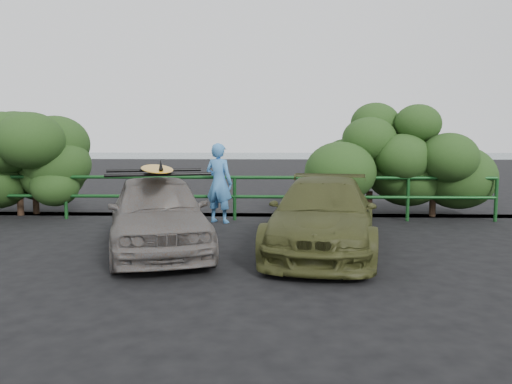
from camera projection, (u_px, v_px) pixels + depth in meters
ground at (132, 279)px, 6.74m from camera, size 80.00×80.00×0.00m
ocean at (260, 153)px, 66.36m from camera, size 200.00×200.00×0.00m
guardrail at (192, 198)px, 11.65m from camera, size 14.00×0.08×1.04m
shrub_right at (403, 164)px, 11.88m from camera, size 3.20×2.40×2.59m
sedan at (157, 213)px, 8.35m from camera, size 2.60×4.13×1.31m
olive_vehicle at (323, 215)px, 8.39m from camera, size 2.35×4.42×1.22m
man at (219, 183)px, 11.24m from camera, size 0.77×0.66×1.80m
roof_rack at (157, 172)px, 8.28m from camera, size 1.90×1.58×0.05m
surfboard at (157, 168)px, 8.27m from camera, size 1.20×2.48×0.07m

